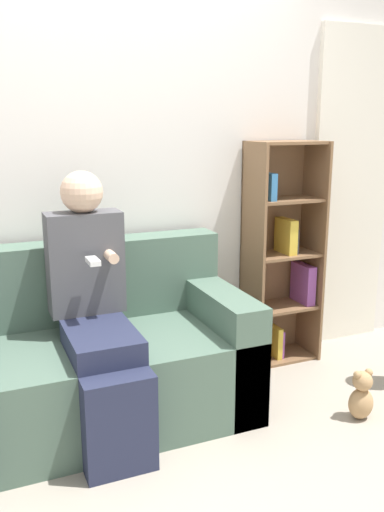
{
  "coord_description": "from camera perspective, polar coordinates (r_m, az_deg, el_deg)",
  "views": [
    {
      "loc": [
        -0.74,
        -2.05,
        1.5
      ],
      "look_at": [
        0.36,
        0.55,
        0.8
      ],
      "focal_mm": 38.0,
      "sensor_mm": 36.0,
      "label": 1
    }
  ],
  "objects": [
    {
      "name": "curtain_panel",
      "position": [
        3.83,
        16.29,
        6.6
      ],
      "size": [
        0.58,
        0.04,
        2.1
      ],
      "color": "silver",
      "rests_on": "ground_plane"
    },
    {
      "name": "ground_plane",
      "position": [
        2.64,
        -2.81,
        -20.65
      ],
      "size": [
        14.0,
        14.0,
        0.0
      ],
      "primitive_type": "plane",
      "color": "#9E9384"
    },
    {
      "name": "couch",
      "position": [
        2.84,
        -13.13,
        -11.25
      ],
      "size": [
        1.85,
        0.81,
        0.88
      ],
      "color": "#4C6656",
      "rests_on": "ground_plane"
    },
    {
      "name": "teddy_bear",
      "position": [
        3.01,
        17.4,
        -13.86
      ],
      "size": [
        0.13,
        0.11,
        0.27
      ],
      "color": "tan",
      "rests_on": "ground_plane"
    },
    {
      "name": "back_wall",
      "position": [
        3.09,
        -9.23,
        9.57
      ],
      "size": [
        10.0,
        0.06,
        2.55
      ],
      "color": "silver",
      "rests_on": "ground_plane"
    },
    {
      "name": "bookshelf",
      "position": [
        3.47,
        9.33,
        -0.08
      ],
      "size": [
        0.45,
        0.29,
        1.39
      ],
      "color": "brown",
      "rests_on": "ground_plane"
    },
    {
      "name": "adult_seated",
      "position": [
        2.62,
        -10.12,
        -5.03
      ],
      "size": [
        0.37,
        0.74,
        1.27
      ],
      "color": "#232842",
      "rests_on": "ground_plane"
    }
  ]
}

